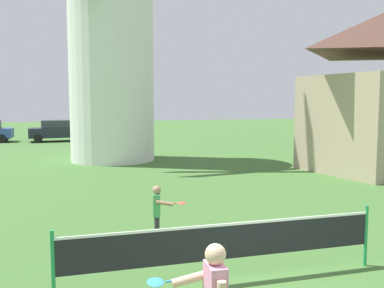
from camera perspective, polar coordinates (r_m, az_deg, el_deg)
The scene contains 4 objects.
windmill at distance 22.07m, azimuth -10.82°, elevation 17.39°, with size 7.91×4.82×15.24m.
tennis_net at distance 7.09m, azimuth 4.56°, elevation -12.89°, with size 5.39×0.06×1.10m.
player_far at distance 9.11m, azimuth -4.56°, elevation -8.74°, with size 0.69×0.60×1.19m.
parked_car_black at distance 33.07m, azimuth -17.52°, elevation 1.76°, with size 4.20×2.16×1.56m.
Camera 1 is at (-2.84, -4.63, 2.95)m, focal length 39.93 mm.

